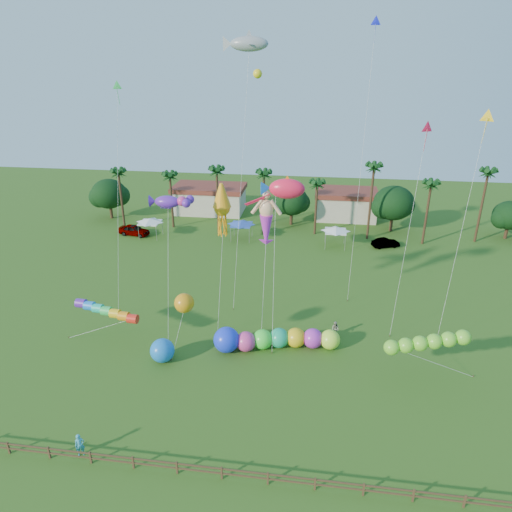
# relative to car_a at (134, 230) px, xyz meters

# --- Properties ---
(ground) EXTENTS (160.00, 160.00, 0.00)m
(ground) POSITION_rel_car_a_xyz_m (22.92, -36.51, -0.83)
(ground) COLOR #285116
(ground) RESTS_ON ground
(tree_line) EXTENTS (69.46, 8.91, 11.00)m
(tree_line) POSITION_rel_car_a_xyz_m (26.48, 7.49, 3.45)
(tree_line) COLOR #3A2819
(tree_line) RESTS_ON ground
(buildings_row) EXTENTS (35.00, 7.00, 4.00)m
(buildings_row) POSITION_rel_car_a_xyz_m (19.83, 13.49, 1.17)
(buildings_row) COLOR beige
(buildings_row) RESTS_ON ground
(tent_row) EXTENTS (31.00, 4.00, 0.60)m
(tent_row) POSITION_rel_car_a_xyz_m (16.92, -0.17, 1.92)
(tent_row) COLOR white
(tent_row) RESTS_ON ground
(fence) EXTENTS (36.12, 0.12, 1.00)m
(fence) POSITION_rel_car_a_xyz_m (22.92, -42.51, -0.21)
(fence) COLOR brown
(fence) RESTS_ON ground
(car_a) EXTENTS (5.12, 2.76, 1.65)m
(car_a) POSITION_rel_car_a_xyz_m (0.00, 0.00, 0.00)
(car_a) COLOR #4C4C54
(car_a) RESTS_ON ground
(car_b) EXTENTS (4.25, 2.68, 1.32)m
(car_b) POSITION_rel_car_a_xyz_m (38.28, 0.26, -0.17)
(car_b) COLOR #4C4C54
(car_b) RESTS_ON ground
(spectator_a) EXTENTS (0.75, 0.68, 1.73)m
(spectator_a) POSITION_rel_car_a_xyz_m (12.91, -41.93, 0.04)
(spectator_a) COLOR teal
(spectator_a) RESTS_ON ground
(spectator_b) EXTENTS (0.98, 0.94, 1.60)m
(spectator_b) POSITION_rel_car_a_xyz_m (30.51, -24.54, -0.03)
(spectator_b) COLOR gray
(spectator_b) RESTS_ON ground
(caterpillar_inflatable) EXTENTS (11.93, 4.17, 2.43)m
(caterpillar_inflatable) POSITION_rel_car_a_xyz_m (24.58, -27.49, 0.19)
(caterpillar_inflatable) COLOR #DF3A8F
(caterpillar_inflatable) RESTS_ON ground
(blue_ball) EXTENTS (2.19, 2.19, 2.19)m
(blue_ball) POSITION_rel_car_a_xyz_m (15.01, -30.77, 0.27)
(blue_ball) COLOR blue
(blue_ball) RESTS_ON ground
(rainbow_tube) EXTENTS (8.74, 2.43, 3.48)m
(rainbow_tube) POSITION_rel_car_a_xyz_m (10.07, -28.94, 2.20)
(rainbow_tube) COLOR red
(rainbow_tube) RESTS_ON ground
(green_worm) EXTENTS (10.88, 3.92, 4.04)m
(green_worm) POSITION_rel_car_a_xyz_m (34.82, -30.72, 2.44)
(green_worm) COLOR #71D32E
(green_worm) RESTS_ON ground
(orange_ball_kite) EXTENTS (2.38, 1.82, 6.63)m
(orange_ball_kite) POSITION_rel_car_a_xyz_m (17.15, -30.13, 4.93)
(orange_ball_kite) COLOR orange
(orange_ball_kite) RESTS_ON ground
(merman_kite) EXTENTS (2.19, 3.98, 13.63)m
(merman_kite) POSITION_rel_car_a_xyz_m (23.42, -23.15, 10.26)
(merman_kite) COLOR #FABD8E
(merman_kite) RESTS_ON ground
(fish_kite) EXTENTS (5.13, 6.53, 15.48)m
(fish_kite) POSITION_rel_car_a_xyz_m (25.32, -23.51, 13.63)
(fish_kite) COLOR #FF1C42
(fish_kite) RESTS_ON ground
(shark_kite) EXTENTS (5.36, 7.22, 27.49)m
(shark_kite) POSITION_rel_car_a_xyz_m (20.66, -15.25, 25.75)
(shark_kite) COLOR gray
(shark_kite) RESTS_ON ground
(squid_kite) EXTENTS (2.09, 4.57, 14.75)m
(squid_kite) POSITION_rel_car_a_xyz_m (19.19, -23.08, 11.44)
(squid_kite) COLOR orange
(squid_kite) RESTS_ON ground
(lobster_kite) EXTENTS (4.20, 5.80, 14.27)m
(lobster_kite) POSITION_rel_car_a_xyz_m (14.85, -25.80, 12.66)
(lobster_kite) COLOR #6223B2
(lobster_kite) RESTS_ON ground
(delta_kite_red) EXTENTS (2.04, 3.43, 20.26)m
(delta_kite_red) POSITION_rel_car_a_xyz_m (37.25, -20.87, 18.49)
(delta_kite_red) COLOR red
(delta_kite_red) RESTS_ON ground
(delta_kite_yellow) EXTENTS (2.44, 3.79, 21.42)m
(delta_kite_yellow) POSITION_rel_car_a_xyz_m (41.65, -22.08, 19.63)
(delta_kite_yellow) COLOR yellow
(delta_kite_yellow) RESTS_ON ground
(delta_kite_green) EXTENTS (1.58, 4.16, 23.37)m
(delta_kite_green) POSITION_rel_car_a_xyz_m (8.63, -19.91, 21.29)
(delta_kite_green) COLOR #2FCB52
(delta_kite_green) RESTS_ON ground
(delta_kite_blue) EXTENTS (1.24, 3.70, 29.06)m
(delta_kite_blue) POSITION_rel_car_a_xyz_m (32.68, -13.74, 26.83)
(delta_kite_blue) COLOR #1B23F3
(delta_kite_blue) RESTS_ON ground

